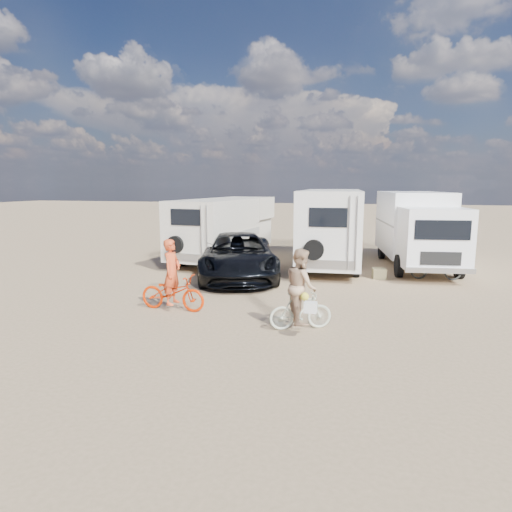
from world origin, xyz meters
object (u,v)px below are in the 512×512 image
(box_truck, at_px, (417,230))
(rider_man, at_px, (172,278))
(rv_left, at_px, (225,230))
(dark_suv, at_px, (238,256))
(rider_woman, at_px, (301,293))
(bike_parked, at_px, (436,267))
(bike_woman, at_px, (301,311))
(rv_main, at_px, (331,228))
(bike_man, at_px, (173,292))
(cooler, at_px, (250,273))
(crate, at_px, (379,273))

(box_truck, height_order, rider_man, box_truck)
(rv_left, relative_size, box_truck, 1.00)
(dark_suv, xyz_separation_m, rider_woman, (3.29, -5.46, 0.08))
(dark_suv, height_order, bike_parked, dark_suv)
(rider_man, bearing_deg, rider_woman, -98.44)
(rv_left, distance_m, bike_woman, 10.45)
(rider_woman, bearing_deg, bike_woman, -0.00)
(bike_parked, bearing_deg, rv_main, 61.55)
(dark_suv, distance_m, rider_man, 4.74)
(rider_man, bearing_deg, box_truck, -37.51)
(rv_main, relative_size, dark_suv, 1.23)
(dark_suv, bearing_deg, rider_man, -114.30)
(bike_woman, bearing_deg, rv_main, -23.09)
(rv_left, relative_size, bike_woman, 4.61)
(bike_man, height_order, cooler, bike_man)
(cooler, bearing_deg, crate, 26.03)
(rv_left, distance_m, rider_woman, 10.42)
(rider_man, height_order, cooler, rider_man)
(rv_main, xyz_separation_m, dark_suv, (-3.20, -3.37, -0.81))
(rv_left, bearing_deg, dark_suv, -58.18)
(rv_main, height_order, dark_suv, rv_main)
(bike_man, height_order, rider_man, rider_man)
(rv_left, relative_size, bike_parked, 3.96)
(rv_main, bearing_deg, cooler, -131.79)
(rider_man, bearing_deg, rv_left, 11.40)
(dark_suv, distance_m, cooler, 0.81)
(bike_woman, height_order, cooler, bike_woman)
(rv_main, relative_size, cooler, 15.00)
(rider_man, bearing_deg, cooler, -9.09)
(cooler, bearing_deg, bike_parked, 24.48)
(rv_left, relative_size, rider_man, 3.89)
(bike_man, xyz_separation_m, crate, (5.74, 5.89, -0.32))
(box_truck, xyz_separation_m, bike_woman, (-3.52, -9.36, -1.13))
(dark_suv, bearing_deg, rv_main, 28.15)
(rv_left, xyz_separation_m, dark_suv, (1.75, -3.64, -0.60))
(rider_woman, xyz_separation_m, crate, (1.97, 6.64, -0.73))
(box_truck, xyz_separation_m, bike_parked, (0.49, -2.39, -1.12))
(rv_left, relative_size, crate, 15.04)
(rv_main, bearing_deg, bike_man, -117.88)
(bike_woman, bearing_deg, cooler, 3.52)
(bike_man, relative_size, bike_parked, 1.07)
(bike_man, bearing_deg, rider_woman, -98.44)
(bike_woman, relative_size, rider_man, 0.84)
(box_truck, height_order, cooler, box_truck)
(dark_suv, xyz_separation_m, cooler, (0.50, -0.03, -0.64))
(dark_suv, bearing_deg, box_truck, 11.36)
(rider_man, distance_m, cooler, 4.84)
(bike_parked, bearing_deg, crate, 95.09)
(rv_left, height_order, rider_woman, rv_left)
(bike_man, bearing_deg, rv_left, 11.40)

